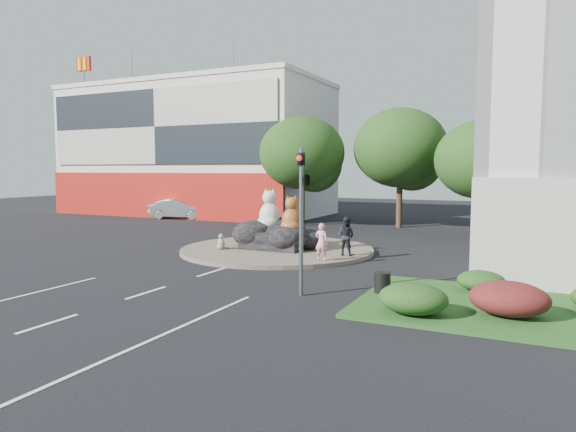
# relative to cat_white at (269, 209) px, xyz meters

# --- Properties ---
(ground) EXTENTS (120.00, 120.00, 0.00)m
(ground) POSITION_rel_cat_white_xyz_m (0.58, -10.25, -2.20)
(ground) COLOR black
(ground) RESTS_ON ground
(roundabout_island) EXTENTS (10.00, 10.00, 0.20)m
(roundabout_island) POSITION_rel_cat_white_xyz_m (0.58, -0.25, -2.10)
(roundabout_island) COLOR brown
(roundabout_island) RESTS_ON ground
(rock_plinth) EXTENTS (3.20, 2.60, 0.90)m
(rock_plinth) POSITION_rel_cat_white_xyz_m (0.58, -0.25, -1.55)
(rock_plinth) COLOR black
(rock_plinth) RESTS_ON roundabout_island
(shophouse_block) EXTENTS (25.20, 12.30, 17.40)m
(shophouse_block) POSITION_rel_cat_white_xyz_m (-17.42, 17.66, 3.99)
(shophouse_block) COLOR silver
(shophouse_block) RESTS_ON ground
(grass_verge) EXTENTS (10.00, 6.00, 0.12)m
(grass_verge) POSITION_rel_cat_white_xyz_m (12.58, -7.25, -2.14)
(grass_verge) COLOR #1B4517
(grass_verge) RESTS_ON ground
(tree_left) EXTENTS (6.46, 6.46, 8.27)m
(tree_left) POSITION_rel_cat_white_xyz_m (-3.35, 11.81, 3.05)
(tree_left) COLOR #382314
(tree_left) RESTS_ON ground
(tree_mid) EXTENTS (6.84, 6.84, 8.76)m
(tree_mid) POSITION_rel_cat_white_xyz_m (3.65, 13.81, 3.36)
(tree_mid) COLOR #382314
(tree_mid) RESTS_ON ground
(tree_right) EXTENTS (5.70, 5.70, 7.30)m
(tree_right) POSITION_rel_cat_white_xyz_m (9.65, 9.81, 2.43)
(tree_right) COLOR #382314
(tree_right) RESTS_ON ground
(hedge_near_green) EXTENTS (2.00, 1.60, 0.90)m
(hedge_near_green) POSITION_rel_cat_white_xyz_m (9.58, -9.25, -1.63)
(hedge_near_green) COLOR #153410
(hedge_near_green) RESTS_ON grass_verge
(hedge_red) EXTENTS (2.20, 1.76, 0.99)m
(hedge_red) POSITION_rel_cat_white_xyz_m (12.08, -8.25, -1.58)
(hedge_red) COLOR #431411
(hedge_red) RESTS_ON grass_verge
(hedge_back_green) EXTENTS (1.60, 1.28, 0.72)m
(hedge_back_green) POSITION_rel_cat_white_xyz_m (11.08, -5.45, -1.72)
(hedge_back_green) COLOR #153410
(hedge_back_green) RESTS_ON grass_verge
(traffic_light) EXTENTS (0.44, 1.24, 5.00)m
(traffic_light) POSITION_rel_cat_white_xyz_m (5.68, -8.26, 1.43)
(traffic_light) COLOR #595B60
(traffic_light) RESTS_ON ground
(street_lamp) EXTENTS (2.34, 0.22, 8.06)m
(street_lamp) POSITION_rel_cat_white_xyz_m (13.40, -2.25, 2.36)
(street_lamp) COLOR #595B60
(street_lamp) RESTS_ON ground
(cat_white) EXTENTS (1.37, 1.20, 2.19)m
(cat_white) POSITION_rel_cat_white_xyz_m (0.00, 0.00, 0.00)
(cat_white) COLOR beige
(cat_white) RESTS_ON rock_plinth
(cat_tabby) EXTENTS (1.45, 1.37, 1.89)m
(cat_tabby) POSITION_rel_cat_white_xyz_m (1.60, -0.64, -0.15)
(cat_tabby) COLOR #C77429
(cat_tabby) RESTS_ON rock_plinth
(kitten_calico) EXTENTS (0.65, 0.63, 0.83)m
(kitten_calico) POSITION_rel_cat_white_xyz_m (-1.80, -1.90, -1.58)
(kitten_calico) COLOR silver
(kitten_calico) RESTS_ON roundabout_island
(kitten_white) EXTENTS (0.53, 0.48, 0.79)m
(kitten_white) POSITION_rel_cat_white_xyz_m (2.00, -0.88, -1.60)
(kitten_white) COLOR beige
(kitten_white) RESTS_ON roundabout_island
(pedestrian_pink) EXTENTS (0.63, 0.42, 1.69)m
(pedestrian_pink) POSITION_rel_cat_white_xyz_m (4.08, -2.72, -1.15)
(pedestrian_pink) COLOR pink
(pedestrian_pink) RESTS_ON roundabout_island
(pedestrian_dark) EXTENTS (0.96, 0.78, 1.85)m
(pedestrian_dark) POSITION_rel_cat_white_xyz_m (4.58, -0.89, -1.07)
(pedestrian_dark) COLOR black
(pedestrian_dark) RESTS_ON roundabout_island
(parked_car) EXTENTS (5.46, 2.97, 1.71)m
(parked_car) POSITION_rel_cat_white_xyz_m (-15.16, 11.98, -1.34)
(parked_car) COLOR #AFB2B7
(parked_car) RESTS_ON ground
(litter_bin) EXTENTS (0.58, 0.58, 0.69)m
(litter_bin) POSITION_rel_cat_white_xyz_m (8.08, -7.11, -1.73)
(litter_bin) COLOR black
(litter_bin) RESTS_ON grass_verge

